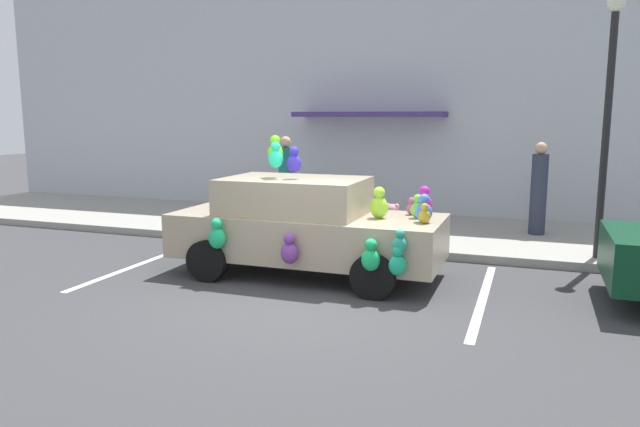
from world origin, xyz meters
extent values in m
plane|color=#38383A|center=(0.00, 0.00, 0.00)|extent=(60.00, 60.00, 0.00)
cube|color=gray|center=(0.00, 5.00, 0.07)|extent=(24.00, 4.00, 0.15)
cube|color=#B2B7C1|center=(0.00, 7.15, 3.20)|extent=(24.00, 0.30, 6.40)
cube|color=#412D72|center=(-0.81, 6.60, 2.55)|extent=(3.60, 1.10, 0.12)
cube|color=silver|center=(2.38, 1.00, 0.00)|extent=(0.12, 3.60, 0.01)
cube|color=silver|center=(-3.30, 1.00, 0.00)|extent=(0.12, 3.60, 0.01)
cube|color=tan|center=(-0.37, 1.31, 0.64)|extent=(4.22, 1.68, 0.68)
cube|color=tan|center=(-0.58, 1.31, 1.26)|extent=(2.20, 1.48, 0.56)
cylinder|color=black|center=(0.94, 2.15, 0.32)|extent=(0.64, 0.22, 0.64)
cylinder|color=black|center=(0.94, 0.47, 0.32)|extent=(0.64, 0.22, 0.64)
cylinder|color=black|center=(-1.67, 2.15, 0.32)|extent=(0.64, 0.22, 0.64)
cylinder|color=black|center=(-1.67, 0.47, 0.32)|extent=(0.64, 0.22, 0.64)
ellipsoid|color=#B29222|center=(1.51, 1.11, 1.09)|extent=(0.17, 0.14, 0.20)
sphere|color=#B29222|center=(1.51, 1.11, 1.23)|extent=(0.11, 0.11, 0.11)
ellipsoid|color=#6BE417|center=(-0.91, 1.34, 1.92)|extent=(0.25, 0.21, 0.30)
sphere|color=#6BE417|center=(-0.91, 1.34, 2.13)|extent=(0.16, 0.16, 0.16)
ellipsoid|color=#1DBB6F|center=(-1.43, 0.36, 0.71)|extent=(0.27, 0.22, 0.32)
sphere|color=#1DBB6F|center=(-1.43, 0.36, 0.92)|extent=(0.17, 0.17, 0.17)
ellipsoid|color=#6EC845|center=(1.33, 1.53, 1.11)|extent=(0.21, 0.17, 0.25)
sphere|color=#6EC845|center=(1.33, 1.53, 1.28)|extent=(0.13, 0.13, 0.13)
ellipsoid|color=#4076E4|center=(1.49, 1.21, 1.13)|extent=(0.24, 0.20, 0.29)
sphere|color=#4076E4|center=(1.49, 1.21, 1.32)|extent=(0.15, 0.15, 0.15)
ellipsoid|color=#1CBB64|center=(0.93, 0.37, 0.57)|extent=(0.26, 0.21, 0.31)
sphere|color=#1CBB64|center=(0.93, 0.37, 0.78)|extent=(0.17, 0.17, 0.17)
ellipsoid|color=#1BAC7A|center=(1.30, 0.37, 0.53)|extent=(0.24, 0.20, 0.28)
sphere|color=#1BAC7A|center=(1.30, 0.37, 0.72)|extent=(0.15, 0.15, 0.15)
ellipsoid|color=gold|center=(-1.65, 0.79, 1.09)|extent=(0.18, 0.15, 0.22)
sphere|color=gold|center=(-1.65, 0.79, 1.24)|extent=(0.12, 0.12, 0.12)
ellipsoid|color=#229F7E|center=(1.32, 0.40, 0.80)|extent=(0.19, 0.15, 0.22)
sphere|color=#229F7E|center=(1.32, 0.40, 0.95)|extent=(0.12, 0.12, 0.12)
ellipsoid|color=#723893|center=(-0.27, 0.37, 0.57)|extent=(0.26, 0.21, 0.31)
sphere|color=#723893|center=(-0.27, 0.37, 0.78)|extent=(0.16, 0.16, 0.16)
ellipsoid|color=#CC2BD6|center=(-2.00, 1.46, 1.10)|extent=(0.20, 0.16, 0.24)
sphere|color=#CC2BD6|center=(-2.00, 1.46, 1.27)|extent=(0.13, 0.13, 0.13)
ellipsoid|color=#21EAA4|center=(-0.80, 1.12, 1.85)|extent=(0.23, 0.19, 0.27)
sphere|color=#21EAA4|center=(-0.80, 1.12, 2.04)|extent=(0.15, 0.15, 0.15)
ellipsoid|color=#9AEA32|center=(0.79, 1.33, 1.15)|extent=(0.28, 0.23, 0.33)
sphere|color=#9AEA32|center=(0.79, 1.33, 1.37)|extent=(0.18, 0.18, 0.18)
ellipsoid|color=#CE20B9|center=(1.36, 1.97, 1.14)|extent=(0.26, 0.21, 0.30)
sphere|color=#CE20B9|center=(1.36, 1.97, 1.34)|extent=(0.16, 0.16, 0.16)
ellipsoid|color=#B34C87|center=(1.19, 1.81, 1.08)|extent=(0.16, 0.13, 0.19)
sphere|color=#B34C87|center=(1.19, 1.81, 1.21)|extent=(0.10, 0.10, 0.10)
ellipsoid|color=#3328B0|center=(-0.53, 1.19, 1.78)|extent=(0.23, 0.19, 0.28)
sphere|color=#3328B0|center=(-0.53, 1.19, 1.97)|extent=(0.15, 0.15, 0.15)
ellipsoid|color=pink|center=(0.40, 3.95, 0.37)|extent=(0.36, 0.30, 0.44)
sphere|color=pink|center=(0.40, 3.95, 0.69)|extent=(0.25, 0.25, 0.25)
sphere|color=pink|center=(0.31, 3.95, 0.78)|extent=(0.10, 0.10, 0.10)
sphere|color=pink|center=(0.48, 3.95, 0.78)|extent=(0.10, 0.10, 0.10)
cylinder|color=black|center=(4.02, 3.50, 2.14)|extent=(0.12, 0.12, 3.97)
sphere|color=#EAEACC|center=(4.02, 3.50, 4.26)|extent=(0.28, 0.28, 0.28)
cylinder|color=#165A56|center=(-2.33, 5.06, 0.98)|extent=(0.33, 0.33, 1.66)
sphere|color=tan|center=(-2.33, 5.06, 1.93)|extent=(0.25, 0.25, 0.25)
cylinder|color=#2B3244|center=(3.06, 5.28, 0.95)|extent=(0.32, 0.32, 1.61)
sphere|color=tan|center=(3.06, 5.28, 1.88)|extent=(0.24, 0.24, 0.24)
camera|label=1|loc=(2.94, -7.19, 2.50)|focal=33.09mm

